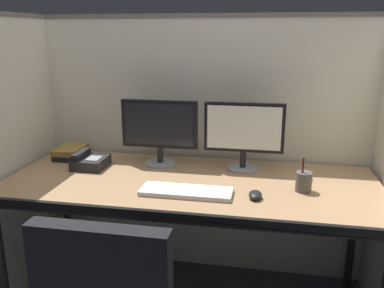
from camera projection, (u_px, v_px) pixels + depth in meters
cubicle_partition_rear at (204, 148)px, 2.47m from camera, size 2.21×0.06×1.57m
cubicle_partition_left at (2, 166)px, 2.13m from camera, size 0.06×1.41×1.57m
desk at (190, 190)px, 2.07m from camera, size 1.90×0.80×0.74m
monitor_left at (160, 128)px, 2.25m from camera, size 0.43×0.17×0.37m
monitor_right at (244, 131)px, 2.17m from camera, size 0.43×0.17×0.37m
keyboard_main at (186, 192)px, 1.89m from camera, size 0.43×0.15×0.02m
computer_mouse at (255, 195)px, 1.84m from camera, size 0.06×0.10×0.04m
book_stack at (71, 152)px, 2.44m from camera, size 0.16×0.21×0.06m
pen_cup at (304, 182)px, 1.91m from camera, size 0.08×0.08×0.17m
desk_phone at (90, 162)px, 2.26m from camera, size 0.17×0.19×0.09m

